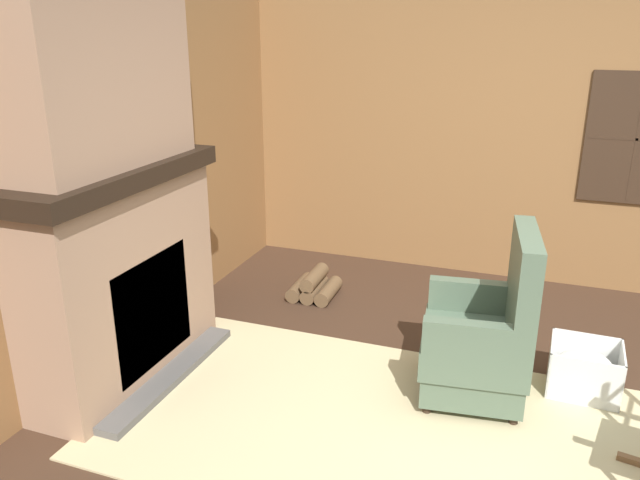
{
  "coord_description": "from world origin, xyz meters",
  "views": [
    {
      "loc": [
        0.06,
        -2.91,
        2.15
      ],
      "look_at": [
        -1.18,
        0.46,
        0.9
      ],
      "focal_mm": 35.0,
      "sensor_mm": 36.0,
      "label": 1
    }
  ],
  "objects_px": {
    "laundry_basket": "(584,369)",
    "storage_case": "(123,146)",
    "oil_lamp_vase": "(33,170)",
    "armchair": "(483,339)",
    "firewood_stack": "(314,286)"
  },
  "relations": [
    {
      "from": "laundry_basket",
      "to": "storage_case",
      "type": "distance_m",
      "value": 3.12
    },
    {
      "from": "armchair",
      "to": "storage_case",
      "type": "distance_m",
      "value": 2.46
    },
    {
      "from": "firewood_stack",
      "to": "oil_lamp_vase",
      "type": "bearing_deg",
      "value": -109.6
    },
    {
      "from": "armchair",
      "to": "storage_case",
      "type": "height_order",
      "value": "storage_case"
    },
    {
      "from": "laundry_basket",
      "to": "oil_lamp_vase",
      "type": "relative_size",
      "value": 1.79
    },
    {
      "from": "firewood_stack",
      "to": "laundry_basket",
      "type": "bearing_deg",
      "value": -20.4
    },
    {
      "from": "oil_lamp_vase",
      "to": "storage_case",
      "type": "distance_m",
      "value": 0.72
    },
    {
      "from": "armchair",
      "to": "firewood_stack",
      "type": "relative_size",
      "value": 2.57
    },
    {
      "from": "armchair",
      "to": "firewood_stack",
      "type": "xyz_separation_m",
      "value": [
        -1.46,
        1.01,
        -0.29
      ]
    },
    {
      "from": "storage_case",
      "to": "oil_lamp_vase",
      "type": "bearing_deg",
      "value": -90.01
    },
    {
      "from": "oil_lamp_vase",
      "to": "storage_case",
      "type": "bearing_deg",
      "value": 89.99
    },
    {
      "from": "firewood_stack",
      "to": "laundry_basket",
      "type": "relative_size",
      "value": 0.97
    },
    {
      "from": "storage_case",
      "to": "armchair",
      "type": "bearing_deg",
      "value": 8.51
    },
    {
      "from": "armchair",
      "to": "storage_case",
      "type": "relative_size",
      "value": 5.23
    },
    {
      "from": "firewood_stack",
      "to": "oil_lamp_vase",
      "type": "relative_size",
      "value": 1.75
    }
  ]
}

